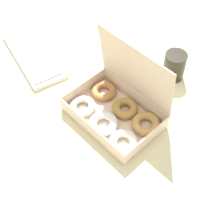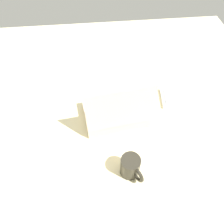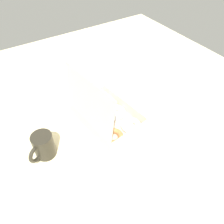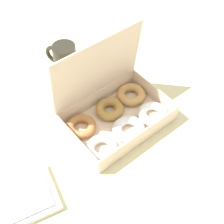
{
  "view_description": "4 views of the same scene",
  "coord_description": "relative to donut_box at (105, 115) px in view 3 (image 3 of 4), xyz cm",
  "views": [
    {
      "loc": [
        48.51,
        -37.98,
        84.34
      ],
      "look_at": [
        0.54,
        -1.58,
        4.94
      ],
      "focal_mm": 50.0,
      "sensor_mm": 36.0,
      "label": 1
    },
    {
      "loc": [
        8.67,
        64.87,
        86.69
      ],
      "look_at": [
        1.73,
        -0.55,
        3.63
      ],
      "focal_mm": 35.0,
      "sensor_mm": 36.0,
      "label": 2
    },
    {
      "loc": [
        -57.64,
        33.74,
        71.64
      ],
      "look_at": [
        -0.41,
        -2.77,
        4.2
      ],
      "focal_mm": 35.0,
      "sensor_mm": 36.0,
      "label": 3
    },
    {
      "loc": [
        -32.22,
        -47.93,
        75.35
      ],
      "look_at": [
        -0.92,
        1.47,
        3.81
      ],
      "focal_mm": 50.0,
      "sensor_mm": 36.0,
      "label": 4
    }
  ],
  "objects": [
    {
      "name": "paper_napkin",
      "position": [
        19.26,
        -22.88,
        -3.4
      ],
      "size": [
        15.49,
        13.25,
        0.15
      ],
      "primitive_type": "cube",
      "rotation": [
        0.0,
        0.0,
        -0.02
      ],
      "color": "white",
      "rests_on": "ground_plane"
    },
    {
      "name": "keyboard",
      "position": [
        -42.57,
        -7.89,
        -2.42
      ],
      "size": [
        35.35,
        17.24,
        2.2
      ],
      "color": "white",
      "rests_on": "ground_plane"
    },
    {
      "name": "coffee_mug",
      "position": [
        -2.78,
        28.59,
        1.84
      ],
      "size": [
        8.54,
        11.04,
        10.37
      ],
      "color": "#28251D",
      "rests_on": "ground_plane"
    },
    {
      "name": "donut_box",
      "position": [
        0.0,
        0.0,
        0.0
      ],
      "size": [
        32.41,
        23.91,
        26.2
      ],
      "color": "beige",
      "rests_on": "ground_plane"
    },
    {
      "name": "ground_plane",
      "position": [
        -0.16,
        -0.58,
        -4.48
      ],
      "size": [
        180.0,
        180.0,
        2.0
      ],
      "primitive_type": "cube",
      "color": "beige"
    }
  ]
}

